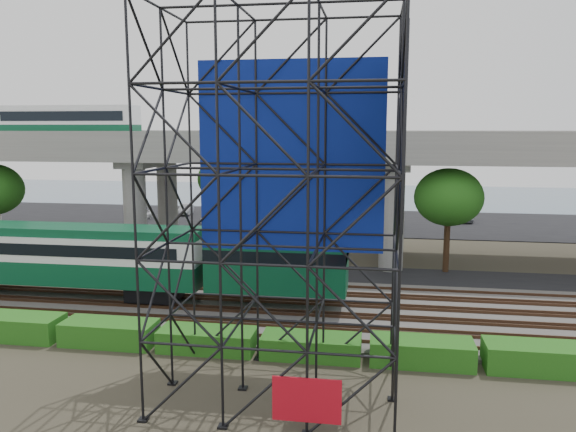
# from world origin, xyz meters

# --- Properties ---
(ground) EXTENTS (140.00, 140.00, 0.00)m
(ground) POSITION_xyz_m (0.00, 0.00, 0.00)
(ground) COLOR #474233
(ground) RESTS_ON ground
(ballast_bed) EXTENTS (90.00, 12.00, 0.20)m
(ballast_bed) POSITION_xyz_m (0.00, 2.00, 0.10)
(ballast_bed) COLOR slate
(ballast_bed) RESTS_ON ground
(service_road) EXTENTS (90.00, 5.00, 0.08)m
(service_road) POSITION_xyz_m (0.00, 10.50, 0.04)
(service_road) COLOR black
(service_road) RESTS_ON ground
(parking_lot) EXTENTS (90.00, 18.00, 0.08)m
(parking_lot) POSITION_xyz_m (0.00, 34.00, 0.04)
(parking_lot) COLOR black
(parking_lot) RESTS_ON ground
(harbor_water) EXTENTS (140.00, 40.00, 0.03)m
(harbor_water) POSITION_xyz_m (0.00, 56.00, 0.01)
(harbor_water) COLOR slate
(harbor_water) RESTS_ON ground
(rail_tracks) EXTENTS (90.00, 9.52, 0.16)m
(rail_tracks) POSITION_xyz_m (0.00, 2.00, 0.28)
(rail_tracks) COLOR #472D1E
(rail_tracks) RESTS_ON ballast_bed
(commuter_train) EXTENTS (29.30, 3.06, 4.30)m
(commuter_train) POSITION_xyz_m (-8.58, 2.00, 2.88)
(commuter_train) COLOR black
(commuter_train) RESTS_ON rail_tracks
(overpass) EXTENTS (80.00, 12.00, 12.40)m
(overpass) POSITION_xyz_m (-1.26, 16.00, 8.21)
(overpass) COLOR #9E9B93
(overpass) RESTS_ON ground
(scaffold_tower) EXTENTS (9.36, 6.36, 15.00)m
(scaffold_tower) POSITION_xyz_m (5.14, -7.98, 7.47)
(scaffold_tower) COLOR black
(scaffold_tower) RESTS_ON ground
(hedge_strip) EXTENTS (34.60, 1.80, 1.20)m
(hedge_strip) POSITION_xyz_m (1.01, -4.30, 0.56)
(hedge_strip) COLOR #1B5E15
(hedge_strip) RESTS_ON ground
(trees) EXTENTS (40.94, 16.94, 7.69)m
(trees) POSITION_xyz_m (-4.67, 16.17, 5.57)
(trees) COLOR #382314
(trees) RESTS_ON ground
(suv) EXTENTS (5.07, 3.81, 1.28)m
(suv) POSITION_xyz_m (-10.99, 9.76, 0.72)
(suv) COLOR black
(suv) RESTS_ON service_road
(parked_cars) EXTENTS (38.17, 9.31, 1.29)m
(parked_cars) POSITION_xyz_m (0.30, 33.55, 0.68)
(parked_cars) COLOR silver
(parked_cars) RESTS_ON parking_lot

